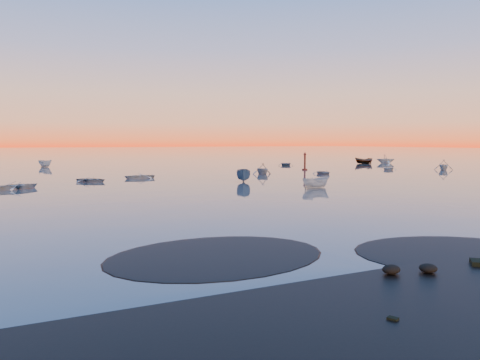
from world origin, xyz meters
TOP-DOWN VIEW (x-y plane):
  - ground at (0.00, 100.00)m, footprint 600.00×600.00m
  - moored_fleet at (0.00, 53.00)m, footprint 124.00×58.00m
  - boat_near_left at (-13.32, 42.03)m, footprint 3.62×3.73m
  - boat_near_center at (6.63, 24.00)m, footprint 1.89×3.69m
  - boat_near_right at (11.71, 44.63)m, footprint 3.69×1.86m
  - channel_marker at (23.15, 50.32)m, footprint 0.90×0.90m

SIDE VIEW (x-z plane):
  - ground at x=0.00m, z-range 0.00..0.00m
  - moored_fleet at x=0.00m, z-range -0.60..0.60m
  - boat_near_left at x=-13.32m, z-range -0.46..0.46m
  - boat_near_center at x=6.63m, z-range -0.61..0.61m
  - boat_near_right at x=11.71m, z-range -0.63..0.63m
  - channel_marker at x=23.15m, z-range -0.33..2.85m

